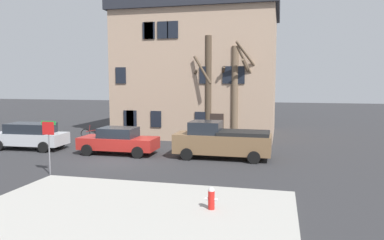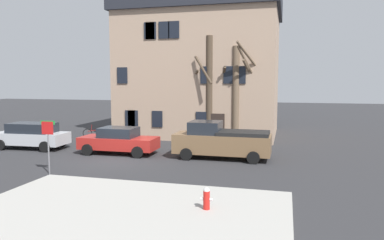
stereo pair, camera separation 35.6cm
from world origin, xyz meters
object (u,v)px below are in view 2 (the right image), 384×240
(tree_bare_near, at_px, (210,87))
(car_red_sedan, at_px, (119,141))
(building_main, at_px, (202,65))
(fire_hydrant, at_px, (207,198))
(street_sign_pole, at_px, (48,137))
(car_silver_wagon, at_px, (32,135))
(bicycle_leaning, at_px, (94,133))
(pickup_truck_brown, at_px, (221,141))
(tree_bare_mid, at_px, (237,91))

(tree_bare_near, bearing_deg, car_red_sedan, -129.05)
(building_main, xyz_separation_m, fire_hydrant, (4.38, -18.27, -5.20))
(building_main, distance_m, street_sign_pole, 16.08)
(fire_hydrant, relative_size, street_sign_pole, 0.29)
(car_silver_wagon, xyz_separation_m, bicycle_leaning, (1.56, 5.19, -0.51))
(bicycle_leaning, bearing_deg, car_red_sedan, -48.88)
(building_main, relative_size, car_silver_wagon, 2.68)
(car_red_sedan, xyz_separation_m, pickup_truck_brown, (6.21, 0.23, 0.20))
(tree_bare_near, bearing_deg, fire_hydrant, -78.57)
(car_silver_wagon, relative_size, pickup_truck_brown, 0.87)
(car_silver_wagon, relative_size, bicycle_leaning, 2.85)
(tree_bare_mid, height_order, street_sign_pole, tree_bare_mid)
(tree_bare_near, distance_m, fire_hydrant, 14.59)
(tree_bare_near, relative_size, car_silver_wagon, 1.60)
(car_red_sedan, distance_m, fire_hydrant, 11.12)
(car_silver_wagon, relative_size, fire_hydrant, 6.32)
(tree_bare_near, distance_m, car_silver_wagon, 12.30)
(building_main, height_order, fire_hydrant, building_main)
(car_red_sedan, bearing_deg, street_sign_pole, -101.30)
(car_silver_wagon, bearing_deg, bicycle_leaning, 73.29)
(tree_bare_mid, bearing_deg, car_silver_wagon, -157.67)
(tree_bare_mid, height_order, pickup_truck_brown, tree_bare_mid)
(tree_bare_near, bearing_deg, tree_bare_mid, -3.49)
(tree_bare_near, relative_size, tree_bare_mid, 1.08)
(tree_bare_mid, bearing_deg, pickup_truck_brown, -91.95)
(building_main, height_order, tree_bare_near, building_main)
(car_silver_wagon, distance_m, street_sign_pole, 7.56)
(building_main, bearing_deg, car_silver_wagon, -133.25)
(tree_bare_near, relative_size, pickup_truck_brown, 1.39)
(car_red_sedan, bearing_deg, pickup_truck_brown, 2.10)
(car_red_sedan, xyz_separation_m, fire_hydrant, (7.24, -8.43, -0.30))
(building_main, height_order, car_red_sedan, building_main)
(tree_bare_mid, xyz_separation_m, car_silver_wagon, (-12.62, -5.19, -2.84))
(car_silver_wagon, distance_m, car_red_sedan, 6.24)
(car_silver_wagon, xyz_separation_m, pickup_truck_brown, (12.45, 0.07, 0.13))
(tree_bare_mid, xyz_separation_m, bicycle_leaning, (-11.06, 0.01, -3.35))
(building_main, bearing_deg, bicycle_leaning, -149.29)
(tree_bare_mid, relative_size, car_silver_wagon, 1.48)
(building_main, bearing_deg, pickup_truck_brown, -70.78)
(building_main, relative_size, fire_hydrant, 16.94)
(pickup_truck_brown, distance_m, fire_hydrant, 8.74)
(car_red_sedan, bearing_deg, car_silver_wagon, 178.51)
(tree_bare_near, xyz_separation_m, pickup_truck_brown, (1.78, -5.24, -2.92))
(tree_bare_near, height_order, car_red_sedan, tree_bare_near)
(tree_bare_near, distance_m, tree_bare_mid, 1.97)
(tree_bare_near, xyz_separation_m, car_red_sedan, (-4.43, -5.47, -3.12))
(fire_hydrant, bearing_deg, car_silver_wagon, 147.48)
(pickup_truck_brown, bearing_deg, street_sign_pole, -142.92)
(building_main, xyz_separation_m, pickup_truck_brown, (3.35, -9.61, -4.69))
(car_red_sedan, height_order, bicycle_leaning, car_red_sedan)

